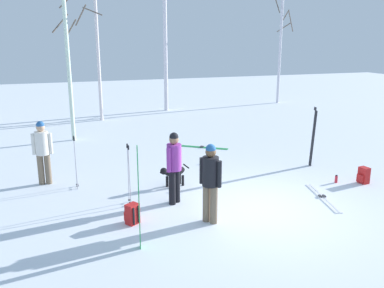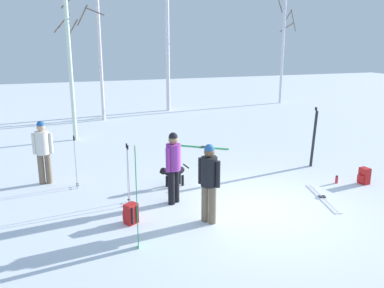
{
  "view_description": "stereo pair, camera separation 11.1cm",
  "coord_description": "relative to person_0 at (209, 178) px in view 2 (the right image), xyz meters",
  "views": [
    {
      "loc": [
        -4.26,
        -7.67,
        3.8
      ],
      "look_at": [
        -0.74,
        2.44,
        1.0
      ],
      "focal_mm": 38.11,
      "sensor_mm": 36.0,
      "label": 1
    },
    {
      "loc": [
        -4.15,
        -7.71,
        3.8
      ],
      "look_at": [
        -0.74,
        2.44,
        1.0
      ],
      "focal_mm": 38.11,
      "sensor_mm": 36.0,
      "label": 2
    }
  ],
  "objects": [
    {
      "name": "ski_pair_planted_1",
      "position": [
        4.34,
        2.6,
        -0.07
      ],
      "size": [
        0.04,
        0.26,
        1.83
      ],
      "color": "black",
      "rests_on": "ground_plane"
    },
    {
      "name": "ski_poles_1",
      "position": [
        -2.52,
        3.04,
        -0.24
      ],
      "size": [
        0.07,
        0.23,
        1.38
      ],
      "color": "#B2B2BC",
      "rests_on": "ground_plane"
    },
    {
      "name": "birch_tree_2",
      "position": [
        -0.77,
        12.02,
        3.09
      ],
      "size": [
        1.32,
        1.32,
        7.99
      ],
      "color": "silver",
      "rests_on": "ground_plane"
    },
    {
      "name": "birch_tree_3",
      "position": [
        2.87,
        13.63,
        2.95
      ],
      "size": [
        1.01,
        0.87,
        7.71
      ],
      "color": "silver",
      "rests_on": "ground_plane"
    },
    {
      "name": "water_bottle_0",
      "position": [
        1.71,
        3.95,
        -0.87
      ],
      "size": [
        0.06,
        0.06,
        0.24
      ],
      "color": "red",
      "rests_on": "ground_plane"
    },
    {
      "name": "water_bottle_1",
      "position": [
        4.12,
        1.14,
        -0.88
      ],
      "size": [
        0.08,
        0.08,
        0.22
      ],
      "color": "red",
      "rests_on": "ground_plane"
    },
    {
      "name": "birch_tree_1",
      "position": [
        -2.26,
        8.42,
        2.04
      ],
      "size": [
        1.23,
        1.16,
        5.75
      ],
      "color": "silver",
      "rests_on": "ground_plane"
    },
    {
      "name": "ski_poles_0",
      "position": [
        -1.42,
        1.51,
        -0.21
      ],
      "size": [
        0.07,
        0.26,
        1.45
      ],
      "color": "#B2B2BC",
      "rests_on": "ground_plane"
    },
    {
      "name": "backpack_1",
      "position": [
        -1.57,
        0.47,
        -0.77
      ],
      "size": [
        0.33,
        0.34,
        0.44
      ],
      "color": "red",
      "rests_on": "ground_plane"
    },
    {
      "name": "ski_pair_lying_1",
      "position": [
        2.01,
        5.72,
        -0.97
      ],
      "size": [
        1.56,
        1.17,
        0.05
      ],
      "color": "green",
      "rests_on": "ground_plane"
    },
    {
      "name": "birch_tree_4",
      "position": [
        9.94,
        13.98,
        2.61
      ],
      "size": [
        1.14,
        1.56,
        7.02
      ],
      "color": "silver",
      "rests_on": "ground_plane"
    },
    {
      "name": "person_2",
      "position": [
        -3.31,
        3.63,
        0.0
      ],
      "size": [
        0.52,
        0.34,
        1.72
      ],
      "color": "#72604C",
      "rests_on": "ground_plane"
    },
    {
      "name": "dog",
      "position": [
        -0.11,
        2.31,
        -0.59
      ],
      "size": [
        0.88,
        0.36,
        0.57
      ],
      "color": "black",
      "rests_on": "ground_plane"
    },
    {
      "name": "backpack_0",
      "position": [
        4.79,
        0.87,
        -0.77
      ],
      "size": [
        0.31,
        0.28,
        0.44
      ],
      "color": "red",
      "rests_on": "ground_plane"
    },
    {
      "name": "person_1",
      "position": [
        -0.41,
        1.24,
        0.0
      ],
      "size": [
        0.43,
        0.35,
        1.72
      ],
      "color": "black",
      "rests_on": "ground_plane"
    },
    {
      "name": "ski_pair_lying_0",
      "position": [
        3.11,
        0.34,
        -0.97
      ],
      "size": [
        0.6,
        1.82,
        0.05
      ],
      "color": "white",
      "rests_on": "ground_plane"
    },
    {
      "name": "person_0",
      "position": [
        0.0,
        0.0,
        0.0
      ],
      "size": [
        0.36,
        0.43,
        1.72
      ],
      "color": "#72604C",
      "rests_on": "ground_plane"
    },
    {
      "name": "ground_plane",
      "position": [
        1.28,
        0.27,
        -0.98
      ],
      "size": [
        60.0,
        60.0,
        0.0
      ],
      "primitive_type": "plane",
      "color": "white"
    },
    {
      "name": "ski_pair_planted_0",
      "position": [
        -1.64,
        -0.64,
        0.0
      ],
      "size": [
        0.05,
        0.21,
        1.98
      ],
      "color": "green",
      "rests_on": "ground_plane"
    }
  ]
}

